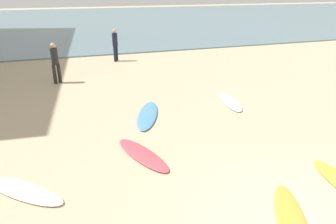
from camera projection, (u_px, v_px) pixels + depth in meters
ground_plane at (302, 221)px, 5.32m from camera, size 120.00×120.00×0.00m
ocean_water at (97, 20)px, 35.84m from camera, size 120.00×40.00×0.08m
surfboard_0 at (24, 190)px, 6.06m from camera, size 1.82×1.74×0.09m
surfboard_1 at (143, 154)px, 7.34m from camera, size 1.19×2.02×0.09m
surfboard_3 at (230, 102)px, 10.69m from camera, size 0.90×1.98×0.08m
surfboard_4 at (148, 115)px, 9.58m from camera, size 1.37×2.37×0.09m
surfboard_5 at (292, 223)px, 5.24m from camera, size 1.44×2.12×0.07m
beachgoer_near at (55, 61)px, 12.50m from camera, size 0.36×0.36×1.70m
beachgoer_mid at (115, 44)px, 16.19m from camera, size 0.39×0.39×1.72m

